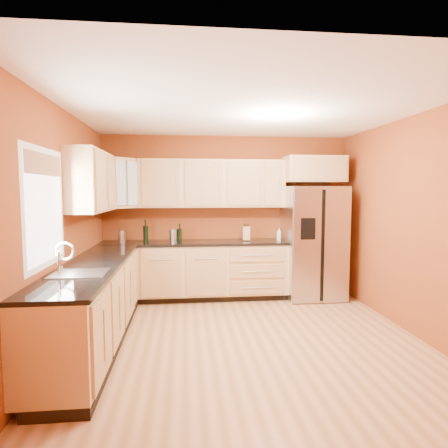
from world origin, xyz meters
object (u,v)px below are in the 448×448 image
at_px(soap_dispenser, 279,235).
at_px(knife_block, 247,234).
at_px(wine_bottle_a, 180,233).
at_px(refrigerator, 313,242).
at_px(canister_left, 122,236).

bearing_deg(soap_dispenser, knife_block, 172.25).
relative_size(wine_bottle_a, knife_block, 1.32).
xyz_separation_m(refrigerator, soap_dispenser, (-0.55, 0.04, 0.12)).
bearing_deg(wine_bottle_a, canister_left, 175.00).
xyz_separation_m(wine_bottle_a, soap_dispenser, (1.57, 0.05, -0.05)).
relative_size(refrigerator, wine_bottle_a, 6.13).
bearing_deg(refrigerator, wine_bottle_a, -179.79).
xyz_separation_m(refrigerator, wine_bottle_a, (-2.12, -0.01, 0.18)).
height_order(canister_left, wine_bottle_a, wine_bottle_a).
bearing_deg(soap_dispenser, refrigerator, -3.96).
distance_m(refrigerator, knife_block, 1.07).
bearing_deg(refrigerator, canister_left, 178.67).
bearing_deg(canister_left, wine_bottle_a, -5.00).
height_order(refrigerator, soap_dispenser, refrigerator).
relative_size(refrigerator, canister_left, 9.62).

